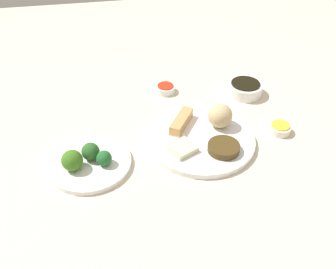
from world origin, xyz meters
The scene contains 16 objects.
tabletop centered at (0.00, 0.00, 0.01)m, with size 2.20×2.20×0.02m, color beige.
main_plate centered at (-0.01, 0.06, 0.03)m, with size 0.29×0.29×0.02m, color white.
rice_scoop centered at (-0.07, 0.01, 0.07)m, with size 0.07×0.07×0.07m, color #CEB27F.
spring_roll centered at (0.03, -0.01, 0.05)m, with size 0.11×0.03×0.03m, color tan.
crab_rangoon_wonton centered at (0.05, 0.10, 0.04)m, with size 0.06×0.06×0.01m, color beige.
stir_fry_heap centered at (-0.05, 0.12, 0.05)m, with size 0.08×0.08×0.02m, color #473617.
broccoli_plate centered at (0.29, 0.09, 0.03)m, with size 0.21×0.21×0.01m, color white.
broccoli_floret_0 centered at (0.29, 0.08, 0.06)m, with size 0.05×0.05×0.05m, color #295F24.
broccoli_floret_1 centered at (0.33, 0.11, 0.06)m, with size 0.05×0.05×0.05m, color #3B711D.
broccoli_floret_2 centered at (0.26, 0.11, 0.05)m, with size 0.04×0.04×0.04m, color #22602B.
soy_sauce_bowl centered at (-0.21, -0.15, 0.04)m, with size 0.11×0.11×0.04m, color white.
soy_sauce_bowl_liquid centered at (-0.21, -0.15, 0.06)m, with size 0.09×0.09×0.00m, color black.
sauce_ramekin_hot_mustard centered at (-0.24, 0.05, 0.03)m, with size 0.06×0.06×0.02m, color white.
sauce_ramekin_hot_mustard_liquid centered at (-0.24, 0.05, 0.04)m, with size 0.05×0.05×0.00m, color yellow.
sauce_ramekin_sweet_and_sour centered at (0.04, -0.21, 0.03)m, with size 0.06×0.06×0.02m, color white.
sauce_ramekin_sweet_and_sour_liquid centered at (0.04, -0.21, 0.04)m, with size 0.05×0.05×0.00m, color red.
Camera 1 is at (0.23, 0.82, 0.69)m, focal length 40.19 mm.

